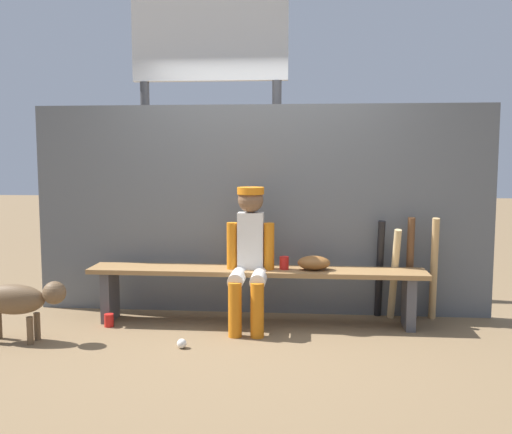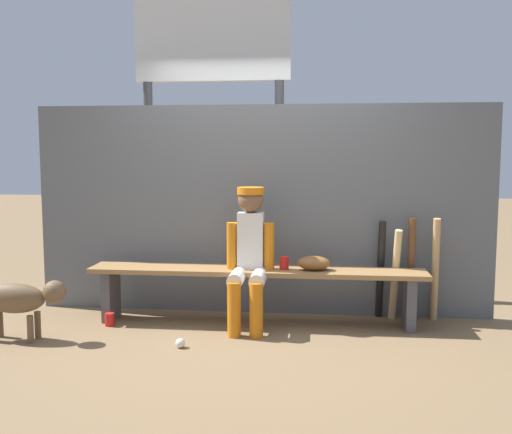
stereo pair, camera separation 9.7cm
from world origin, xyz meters
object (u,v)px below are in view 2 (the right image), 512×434
dugout_bench (256,280)px  dog (20,299)px  cup_on_ground (110,319)px  scoreboard (218,74)px  bat_wood_dark (411,269)px  cup_on_bench (284,263)px  bat_aluminum_black (381,269)px  bat_wood_tan (435,270)px  bat_wood_natural (395,275)px  baseball_glove (314,263)px  baseball (180,343)px  player_seated (249,251)px

dugout_bench → dog: 1.92m
cup_on_ground → scoreboard: bearing=67.1°
dugout_bench → bat_wood_dark: size_ratio=3.15×
scoreboard → dog: size_ratio=4.01×
cup_on_ground → dog: (-0.55, -0.45, 0.28)m
cup_on_bench → scoreboard: bearing=119.9°
bat_aluminum_black → bat_wood_tan: (0.47, -0.05, 0.02)m
bat_wood_dark → scoreboard: scoreboard is taller
bat_wood_natural → scoreboard: (-1.77, 1.20, 1.92)m
baseball_glove → bat_wood_dark: 0.89m
cup_on_bench → dugout_bench: bearing=179.4°
dugout_bench → bat_wood_natural: 1.23m
cup_on_ground → bat_wood_dark: bearing=10.0°
baseball → scoreboard: 3.11m
dugout_bench → baseball_glove: 0.52m
baseball → scoreboard: size_ratio=0.02×
dugout_bench → cup_on_bench: (0.24, -0.00, 0.16)m
bat_wood_natural → cup_on_ground: (-2.45, -0.41, -0.36)m
bat_aluminum_black → baseball: 1.92m
bat_wood_natural → cup_on_ground: size_ratio=7.58×
player_seated → baseball: 0.97m
cup_on_ground → scoreboard: scoreboard is taller
bat_wood_natural → baseball: (-1.71, -0.91, -0.38)m
baseball_glove → baseball: size_ratio=3.78×
cup_on_bench → dog: 2.16m
bat_wood_natural → baseball: bat_wood_natural is taller
bat_wood_natural → bat_wood_dark: bat_wood_dark is taller
bat_aluminum_black → cup_on_ground: 2.42m
scoreboard → dugout_bench: bearing=-68.0°
player_seated → bat_aluminum_black: size_ratio=1.34×
bat_wood_tan → cup_on_bench: bearing=-169.6°
bat_aluminum_black → cup_on_bench: (-0.85, -0.30, 0.10)m
bat_wood_tan → cup_on_ground: (-2.80, -0.44, -0.41)m
bat_wood_dark → dog: bearing=-163.8°
dugout_bench → dog: size_ratio=3.45×
dog → bat_wood_natural: bearing=16.0°
cup_on_ground → cup_on_bench: size_ratio=1.00×
cup_on_ground → dog: 0.77m
bat_aluminum_black → bat_wood_dark: size_ratio=0.97×
bat_wood_tan → scoreboard: (-2.12, 1.17, 1.87)m
bat_wood_dark → cup_on_bench: bearing=-166.8°
player_seated → dog: bearing=-162.8°
player_seated → dog: 1.86m
dugout_bench → bat_wood_dark: 1.37m
baseball_glove → dugout_bench: bearing=180.0°
dugout_bench → cup_on_bench: bearing=-0.6°
bat_wood_dark → baseball: size_ratio=12.46×
bat_wood_tan → cup_on_ground: bat_wood_tan is taller
dugout_bench → baseball_glove: size_ratio=10.38×
baseball → cup_on_bench: (0.75, 0.70, 0.50)m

